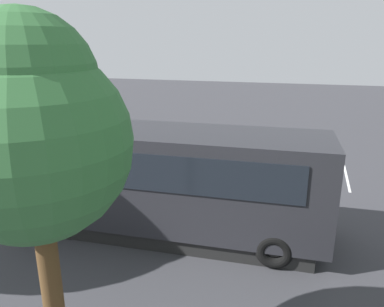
{
  "coord_description": "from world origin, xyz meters",
  "views": [
    {
      "loc": [
        -2.48,
        14.61,
        5.7
      ],
      "look_at": [
        1.62,
        0.06,
        1.1
      ],
      "focal_mm": 34.53,
      "sensor_mm": 36.0,
      "label": 1
    }
  ],
  "objects": [
    {
      "name": "spectator_far_left",
      "position": [
        -0.87,
        2.12,
        1.06
      ],
      "size": [
        0.57,
        0.32,
        1.77
      ],
      "color": "#473823",
      "rests_on": "ground_plane"
    },
    {
      "name": "bay_line_e",
      "position": [
        5.35,
        -1.77,
        0.0
      ],
      "size": [
        0.28,
        4.69,
        0.01
      ],
      "color": "white",
      "rests_on": "ground_plane"
    },
    {
      "name": "tour_bus",
      "position": [
        1.1,
        4.9,
        1.64
      ],
      "size": [
        9.52,
        2.81,
        3.25
      ],
      "color": "#26262B",
      "rests_on": "ground_plane"
    },
    {
      "name": "tree_far",
      "position": [
        0.93,
        10.53,
        4.54
      ],
      "size": [
        2.74,
        2.74,
        6.15
      ],
      "color": "#51381E",
      "rests_on": "ground_plane"
    },
    {
      "name": "traffic_cone",
      "position": [
        1.56,
        -2.69,
        0.3
      ],
      "size": [
        0.34,
        0.34,
        0.63
      ],
      "color": "orange",
      "rests_on": "ground_plane"
    },
    {
      "name": "spectator_right",
      "position": [
        2.11,
        2.17,
        1.09
      ],
      "size": [
        0.58,
        0.34,
        1.81
      ],
      "color": "black",
      "rests_on": "ground_plane"
    },
    {
      "name": "bay_line_c",
      "position": [
        0.23,
        -1.77,
        0.0
      ],
      "size": [
        0.29,
        4.97,
        0.01
      ],
      "color": "white",
      "rests_on": "ground_plane"
    },
    {
      "name": "spectator_centre",
      "position": [
        1.23,
        2.27,
        1.03
      ],
      "size": [
        0.58,
        0.36,
        1.73
      ],
      "color": "black",
      "rests_on": "ground_plane"
    },
    {
      "name": "parked_motorcycle_silver",
      "position": [
        -2.65,
        3.02,
        0.48
      ],
      "size": [
        2.05,
        0.58,
        0.99
      ],
      "color": "black",
      "rests_on": "ground_plane"
    },
    {
      "name": "ground_plane",
      "position": [
        0.0,
        0.0,
        0.0
      ],
      "size": [
        80.0,
        80.0,
        0.0
      ],
      "primitive_type": "plane",
      "color": "#38383D"
    },
    {
      "name": "bay_line_d",
      "position": [
        2.79,
        -1.77,
        0.0
      ],
      "size": [
        0.25,
        3.99,
        0.01
      ],
      "color": "white",
      "rests_on": "ground_plane"
    },
    {
      "name": "spectator_left",
      "position": [
        0.06,
        2.22,
        1.0
      ],
      "size": [
        0.57,
        0.38,
        1.69
      ],
      "color": "black",
      "rests_on": "ground_plane"
    },
    {
      "name": "bay_line_a",
      "position": [
        -4.9,
        -1.77,
        0.0
      ],
      "size": [
        0.23,
        3.51,
        0.01
      ],
      "color": "white",
      "rests_on": "ground_plane"
    },
    {
      "name": "bay_line_b",
      "position": [
        -2.34,
        -1.77,
        0.0
      ],
      "size": [
        0.24,
        3.77,
        0.01
      ],
      "color": "white",
      "rests_on": "ground_plane"
    },
    {
      "name": "stunt_motorcycle",
      "position": [
        3.8,
        -2.77,
        0.61
      ],
      "size": [
        2.05,
        0.6,
        1.23
      ],
      "color": "black",
      "rests_on": "ground_plane"
    }
  ]
}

